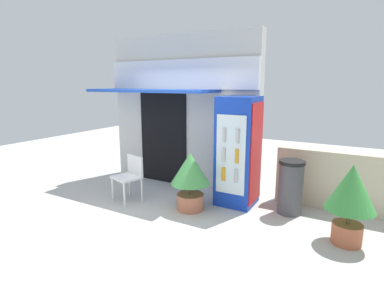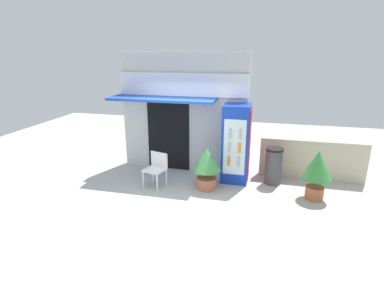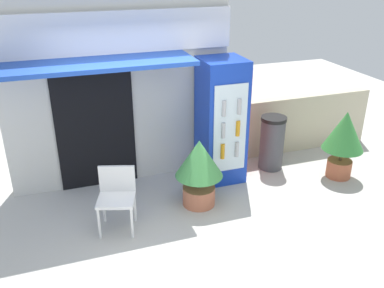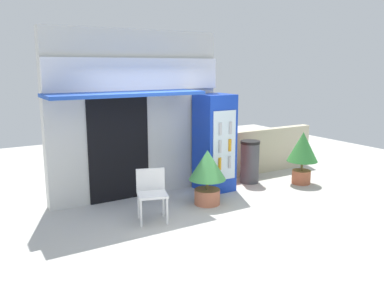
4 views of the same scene
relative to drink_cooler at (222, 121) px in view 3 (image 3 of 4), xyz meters
The scene contains 8 objects.
ground 2.00m from the drink_cooler, 137.20° to the right, with size 16.00×16.00×0.00m, color beige.
storefront_building 1.73m from the drink_cooler, 161.69° to the left, with size 3.50×1.14×3.18m.
drink_cooler is the anchor object (origin of this frame).
plastic_chair 2.06m from the drink_cooler, 155.26° to the right, with size 0.58×0.55×0.85m.
potted_plant_near_shop 0.98m from the drink_cooler, 132.56° to the right, with size 0.68×0.68×1.02m.
potted_plant_curbside 1.98m from the drink_cooler, 18.79° to the right, with size 0.65×0.65×1.14m.
trash_bin 1.08m from the drink_cooler, ahead, with size 0.43×0.43×0.93m.
stone_boundary_wall 2.03m from the drink_cooler, 16.34° to the left, with size 2.62×0.21×1.04m, color beige.
Camera 3 is at (-1.14, -4.42, 3.35)m, focal length 38.93 mm.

